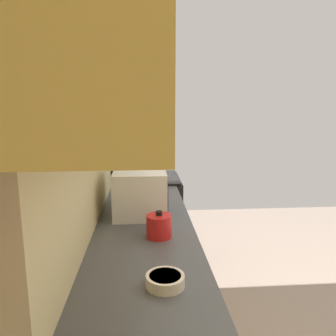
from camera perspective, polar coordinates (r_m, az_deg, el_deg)
wall_back at (r=1.75m, az=-16.18°, el=3.31°), size 4.02×0.12×2.81m
upper_cabinets at (r=1.33m, az=-11.07°, el=21.50°), size 2.19×0.32×0.58m
oven_range at (r=3.37m, az=-3.64°, el=-9.11°), size 0.66×0.67×1.08m
microwave at (r=2.24m, az=-4.90°, el=-3.86°), size 0.52×0.35×0.30m
bowl at (r=1.39m, az=-0.51°, el=-19.20°), size 0.16×0.16×0.05m
kettle at (r=1.83m, az=-1.59°, el=-10.19°), size 0.20×0.14×0.15m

